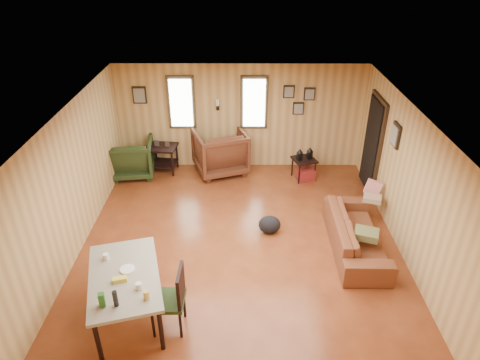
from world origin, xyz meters
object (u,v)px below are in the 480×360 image
(end_table, at_px, (163,154))
(recliner_brown, at_px, (220,149))
(recliner_green, at_px, (132,156))
(side_table, at_px, (304,158))
(dining_table, at_px, (124,280))
(sofa, at_px, (357,229))

(end_table, bearing_deg, recliner_brown, -0.12)
(recliner_brown, xyz_separation_m, recliner_green, (-1.96, -0.17, -0.08))
(recliner_green, xyz_separation_m, end_table, (0.67, 0.18, -0.04))
(side_table, bearing_deg, dining_table, -125.89)
(end_table, height_order, side_table, end_table)
(recliner_brown, relative_size, dining_table, 0.65)
(recliner_green, height_order, side_table, recliner_green)
(recliner_brown, bearing_deg, end_table, -19.28)
(recliner_green, xyz_separation_m, dining_table, (0.88, -4.23, 0.24))
(recliner_brown, distance_m, dining_table, 4.54)
(side_table, bearing_deg, end_table, 173.83)
(end_table, distance_m, dining_table, 4.42)
(sofa, relative_size, recliner_brown, 1.85)
(recliner_green, relative_size, end_table, 1.23)
(end_table, height_order, dining_table, dining_table)
(recliner_brown, height_order, recliner_green, recliner_brown)
(end_table, bearing_deg, recliner_green, -165.29)
(recliner_brown, bearing_deg, sofa, 111.91)
(side_table, relative_size, dining_table, 0.44)
(sofa, xyz_separation_m, side_table, (-0.59, 2.47, 0.11))
(sofa, relative_size, side_table, 2.75)
(sofa, relative_size, recliner_green, 2.18)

